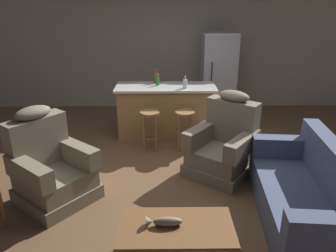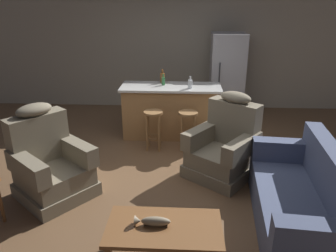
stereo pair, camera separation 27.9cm
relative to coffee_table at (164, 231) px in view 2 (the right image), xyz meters
The scene contains 14 objects.
ground_plane 1.88m from the coffee_table, 92.44° to the left, with size 12.00×12.00×0.00m.
back_wall 5.06m from the coffee_table, 90.91° to the left, with size 12.00×0.05×2.60m.
coffee_table is the anchor object (origin of this frame).
fish_figurine 0.15m from the coffee_table, behind, with size 0.34×0.10×0.10m.
couch 1.61m from the coffee_table, 21.41° to the left, with size 1.01×1.97×0.94m.
recliner_near_lamp 1.92m from the coffee_table, 143.86° to the left, with size 1.18×1.18×1.20m.
recliner_near_island 1.94m from the coffee_table, 66.98° to the left, with size 1.18×1.18×1.20m.
kitchen_island 3.20m from the coffee_table, 91.41° to the left, with size 1.80×0.70×0.95m.
bar_stool_left 2.59m from the coffee_table, 97.65° to the left, with size 0.32×0.32×0.68m.
bar_stool_right 2.58m from the coffee_table, 84.76° to the left, with size 0.32×0.32×0.68m.
refrigerator 4.55m from the coffee_table, 76.50° to the left, with size 0.70×0.69×1.76m.
bottle_tall_green 3.13m from the coffee_table, 85.09° to the left, with size 0.08×0.08×0.21m.
bottle_short_amber 3.33m from the coffee_table, 93.88° to the left, with size 0.06×0.06×0.20m.
bottle_wine_dark 3.53m from the coffee_table, 94.11° to the left, with size 0.09×0.09×0.25m.
Camera 2 is at (0.25, -4.37, 2.44)m, focal length 35.00 mm.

